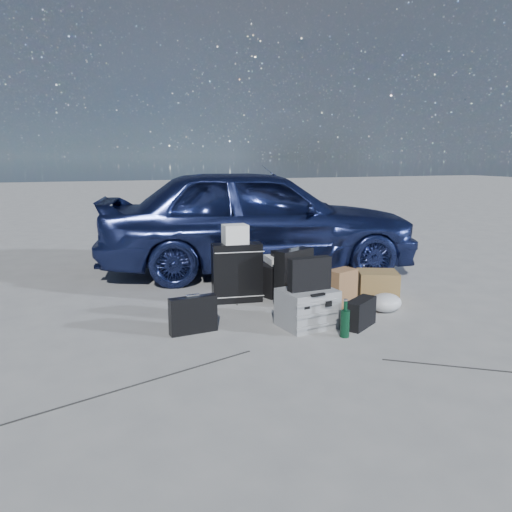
{
  "coord_description": "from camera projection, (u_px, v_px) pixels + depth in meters",
  "views": [
    {
      "loc": [
        -1.92,
        -3.79,
        1.53
      ],
      "look_at": [
        -0.21,
        0.85,
        0.55
      ],
      "focal_mm": 35.0,
      "sensor_mm": 36.0,
      "label": 1
    }
  ],
  "objects": [
    {
      "name": "suitcase_left",
      "position": [
        294.0,
        276.0,
        5.31
      ],
      "size": [
        0.47,
        0.31,
        0.58
      ],
      "primitive_type": "cube",
      "rotation": [
        0.0,
        0.0,
        0.38
      ],
      "color": "black",
      "rests_on": "ground"
    },
    {
      "name": "duffel_bag",
      "position": [
        286.0,
        277.0,
        5.73
      ],
      "size": [
        0.76,
        0.52,
        0.35
      ],
      "primitive_type": "cube",
      "rotation": [
        0.0,
        0.0,
        0.33
      ],
      "color": "black",
      "rests_on": "ground"
    },
    {
      "name": "messenger_bag",
      "position": [
        361.0,
        313.0,
        4.55
      ],
      "size": [
        0.39,
        0.32,
        0.26
      ],
      "primitive_type": "cube",
      "rotation": [
        0.0,
        0.0,
        0.58
      ],
      "color": "black",
      "rests_on": "ground"
    },
    {
      "name": "white_carton",
      "position": [
        235.0,
        234.0,
        5.25
      ],
      "size": [
        0.26,
        0.21,
        0.2
      ],
      "primitive_type": "cube",
      "rotation": [
        0.0,
        0.0,
        -0.05
      ],
      "color": "white",
      "rests_on": "suitcase_right"
    },
    {
      "name": "kraft_bag",
      "position": [
        342.0,
        289.0,
        5.12
      ],
      "size": [
        0.35,
        0.28,
        0.4
      ],
      "primitive_type": "cube",
      "rotation": [
        0.0,
        0.0,
        0.36
      ],
      "color": "olive",
      "rests_on": "ground"
    },
    {
      "name": "suitcase_right",
      "position": [
        237.0,
        273.0,
        5.33
      ],
      "size": [
        0.55,
        0.26,
        0.63
      ],
      "primitive_type": "cube",
      "rotation": [
        0.0,
        0.0,
        -0.14
      ],
      "color": "black",
      "rests_on": "ground"
    },
    {
      "name": "flat_box_black",
      "position": [
        286.0,
        254.0,
        5.64
      ],
      "size": [
        0.31,
        0.23,
        0.06
      ],
      "primitive_type": "cube",
      "rotation": [
        0.0,
        0.0,
        0.08
      ],
      "color": "black",
      "rests_on": "flat_box_white"
    },
    {
      "name": "plastic_bag",
      "position": [
        386.0,
        303.0,
        5.01
      ],
      "size": [
        0.38,
        0.34,
        0.19
      ],
      "primitive_type": "ellipsoid",
      "rotation": [
        0.0,
        0.0,
        0.18
      ],
      "color": "silver",
      "rests_on": "ground"
    },
    {
      "name": "green_bottle",
      "position": [
        345.0,
        319.0,
        4.29
      ],
      "size": [
        0.1,
        0.1,
        0.32
      ],
      "primitive_type": "cylinder",
      "rotation": [
        0.0,
        0.0,
        -0.34
      ],
      "color": "black",
      "rests_on": "ground"
    },
    {
      "name": "ground",
      "position": [
        311.0,
        332.0,
        4.44
      ],
      "size": [
        60.0,
        60.0,
        0.0
      ],
      "primitive_type": "plane",
      "color": "#A2A29D",
      "rests_on": "ground"
    },
    {
      "name": "pelican_case",
      "position": [
        307.0,
        308.0,
        4.56
      ],
      "size": [
        0.53,
        0.46,
        0.35
      ],
      "primitive_type": "cube",
      "rotation": [
        0.0,
        0.0,
        0.15
      ],
      "color": "gray",
      "rests_on": "ground"
    },
    {
      "name": "car",
      "position": [
        258.0,
        219.0,
        6.71
      ],
      "size": [
        4.43,
        2.46,
        1.43
      ],
      "primitive_type": "imported",
      "rotation": [
        0.0,
        0.0,
        1.38
      ],
      "color": "navy",
      "rests_on": "ground"
    },
    {
      "name": "briefcase",
      "position": [
        193.0,
        315.0,
        4.39
      ],
      "size": [
        0.43,
        0.14,
        0.33
      ],
      "primitive_type": "cube",
      "rotation": [
        0.0,
        0.0,
        0.1
      ],
      "color": "black",
      "rests_on": "ground"
    },
    {
      "name": "flat_box_white",
      "position": [
        285.0,
        259.0,
        5.66
      ],
      "size": [
        0.45,
        0.35,
        0.08
      ],
      "primitive_type": "cube",
      "rotation": [
        0.0,
        0.0,
        -0.07
      ],
      "color": "white",
      "rests_on": "duffel_bag"
    },
    {
      "name": "cardboard_box",
      "position": [
        377.0,
        285.0,
        5.44
      ],
      "size": [
        0.53,
        0.5,
        0.31
      ],
      "primitive_type": "cube",
      "rotation": [
        0.0,
        0.0,
        -0.41
      ],
      "color": "olive",
      "rests_on": "ground"
    },
    {
      "name": "laptop_bag",
      "position": [
        310.0,
        274.0,
        4.49
      ],
      "size": [
        0.4,
        0.12,
        0.3
      ],
      "primitive_type": "cube",
      "rotation": [
        0.0,
        0.0,
        0.06
      ],
      "color": "black",
      "rests_on": "pelican_case"
    }
  ]
}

